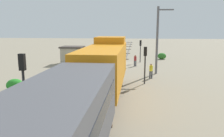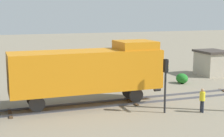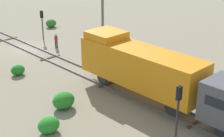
# 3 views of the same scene
# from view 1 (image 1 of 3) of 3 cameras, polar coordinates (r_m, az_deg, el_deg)

# --- Properties ---
(ground_plane) EXTENTS (163.71, 163.71, 0.00)m
(ground_plane) POSITION_cam_1_polar(r_m,az_deg,el_deg) (34.96, 2.14, 1.34)
(ground_plane) COLOR gray
(railway_track) EXTENTS (2.40, 109.14, 0.16)m
(railway_track) POSITION_cam_1_polar(r_m,az_deg,el_deg) (34.95, 2.14, 1.46)
(railway_track) COLOR #595960
(railway_track) RESTS_ON ground
(locomotive) EXTENTS (2.90, 11.60, 4.60)m
(locomotive) POSITION_cam_1_polar(r_m,az_deg,el_deg) (17.79, -1.76, 1.37)
(locomotive) COLOR orange
(locomotive) RESTS_ON railway_track
(traffic_signal_near) EXTENTS (0.32, 0.34, 3.62)m
(traffic_signal_near) POSITION_cam_1_polar(r_m,az_deg,el_deg) (36.15, 7.44, 5.62)
(traffic_signal_near) COLOR #262628
(traffic_signal_near) RESTS_ON ground
(traffic_signal_mid) EXTENTS (0.32, 0.34, 3.77)m
(traffic_signal_mid) POSITION_cam_1_polar(r_m,az_deg,el_deg) (22.07, 8.66, 2.69)
(traffic_signal_mid) COLOR #262628
(traffic_signal_mid) RESTS_ON ground
(traffic_signal_far) EXTENTS (0.32, 0.34, 4.27)m
(traffic_signal_far) POSITION_cam_1_polar(r_m,az_deg,el_deg) (12.80, -22.14, -2.20)
(traffic_signal_far) COLOR #262628
(traffic_signal_far) RESTS_ON ground
(worker_near_track) EXTENTS (0.38, 0.38, 1.70)m
(worker_near_track) POSITION_cam_1_polar(r_m,az_deg,el_deg) (32.42, 6.09, 2.34)
(worker_near_track) COLOR #262B38
(worker_near_track) RESTS_ON ground
(worker_by_signal) EXTENTS (0.38, 0.38, 1.70)m
(worker_by_signal) POSITION_cam_1_polar(r_m,az_deg,el_deg) (24.82, 10.17, -0.31)
(worker_by_signal) COLOR #262B38
(worker_by_signal) RESTS_ON ground
(catenary_mast) EXTENTS (1.94, 0.28, 8.11)m
(catenary_mast) POSITION_cam_1_polar(r_m,az_deg,el_deg) (27.17, 11.85, 7.59)
(catenary_mast) COLOR #595960
(catenary_mast) RESTS_ON ground
(relay_hut) EXTENTS (3.50, 2.90, 2.74)m
(relay_hut) POSITION_cam_1_polar(r_m,az_deg,el_deg) (35.24, -10.23, 3.54)
(relay_hut) COLOR #B2A893
(relay_hut) RESTS_ON ground
(bush_near) EXTENTS (1.54, 1.26, 1.12)m
(bush_near) POSITION_cam_1_polar(r_m,az_deg,el_deg) (40.68, 12.88, 3.19)
(bush_near) COLOR #2E6F26
(bush_near) RESTS_ON ground
(bush_mid) EXTENTS (1.54, 1.26, 1.12)m
(bush_mid) POSITION_cam_1_polar(r_m,az_deg,el_deg) (21.46, -24.02, -3.98)
(bush_mid) COLOR #268326
(bush_mid) RESTS_ON ground
(bush_far) EXTENTS (1.78, 1.46, 1.29)m
(bush_far) POSITION_cam_1_polar(r_m,az_deg,el_deg) (22.05, -15.19, -2.82)
(bush_far) COLOR #277C26
(bush_far) RESTS_ON ground
(bush_back) EXTENTS (1.34, 1.10, 0.98)m
(bush_back) POSITION_cam_1_polar(r_m,az_deg,el_deg) (29.52, -7.98, 0.48)
(bush_back) COLOR #227626
(bush_back) RESTS_ON ground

